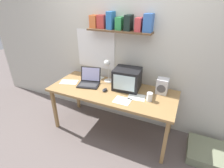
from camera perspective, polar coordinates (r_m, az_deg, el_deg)
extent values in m
plane|color=#645956|center=(2.97, 0.00, -14.48)|extent=(12.00, 12.00, 0.00)
cube|color=beige|center=(2.72, 3.95, 12.69)|extent=(5.60, 0.06, 2.60)
cube|color=white|center=(2.91, -5.34, 11.18)|extent=(0.67, 0.01, 0.62)
cube|color=brown|center=(2.58, 2.25, 16.95)|extent=(0.96, 0.18, 0.02)
cube|color=orange|center=(2.76, -5.83, 19.69)|extent=(0.11, 0.12, 0.18)
cube|color=#BF3B35|center=(2.70, -3.31, 19.66)|extent=(0.12, 0.12, 0.19)
cube|color=#2C6CB3|center=(2.62, -0.40, 20.06)|extent=(0.09, 0.15, 0.24)
cube|color=green|center=(2.58, 2.45, 19.16)|extent=(0.09, 0.13, 0.17)
cube|color=black|center=(2.52, 5.44, 19.29)|extent=(0.08, 0.16, 0.21)
cube|color=#CA4043|center=(2.48, 8.80, 18.64)|extent=(0.08, 0.15, 0.18)
cube|color=#3868B6|center=(2.45, 11.82, 18.94)|extent=(0.11, 0.15, 0.23)
cube|color=#9B7545|center=(2.55, 0.00, -2.35)|extent=(1.84, 0.76, 0.03)
cube|color=#9B7545|center=(2.95, -18.17, -7.83)|extent=(0.04, 0.05, 0.70)
cube|color=#9B7545|center=(2.36, 16.84, -17.91)|extent=(0.04, 0.05, 0.70)
cube|color=#9B7545|center=(3.36, -11.17, -2.37)|extent=(0.04, 0.05, 0.70)
cube|color=#9B7545|center=(2.85, 18.91, -9.33)|extent=(0.04, 0.05, 0.70)
cube|color=black|center=(2.54, 4.97, 1.70)|extent=(0.39, 0.35, 0.31)
cube|color=silver|center=(2.39, 3.89, 0.28)|extent=(0.30, 0.03, 0.22)
cube|color=black|center=(2.69, -7.69, -0.30)|extent=(0.36, 0.30, 0.02)
cube|color=#38383A|center=(2.67, -7.81, -0.28)|extent=(0.29, 0.19, 0.00)
cube|color=black|center=(2.76, -6.97, 3.22)|extent=(0.32, 0.14, 0.22)
cube|color=#BEBDF3|center=(2.76, -6.97, 3.22)|extent=(0.29, 0.13, 0.20)
cylinder|color=silver|center=(2.81, -1.01, 1.09)|extent=(0.15, 0.15, 0.01)
cylinder|color=silver|center=(2.74, -1.04, 4.18)|extent=(0.02, 0.02, 0.31)
sphere|color=silver|center=(2.63, -1.64, 6.88)|extent=(0.10, 0.10, 0.10)
cylinder|color=white|center=(2.32, 12.14, -4.11)|extent=(0.08, 0.08, 0.11)
cylinder|color=#4CC656|center=(2.33, 12.11, -4.44)|extent=(0.07, 0.07, 0.08)
cube|color=silver|center=(2.52, 16.10, -0.63)|extent=(0.16, 0.14, 0.22)
cylinder|color=#4C4C51|center=(2.47, 15.76, -1.55)|extent=(0.12, 0.01, 0.12)
ellipsoid|color=#232326|center=(2.52, -2.39, -1.97)|extent=(0.07, 0.11, 0.03)
cube|color=white|center=(2.86, -13.87, 0.64)|extent=(0.30, 0.24, 0.00)
cube|color=white|center=(2.30, 3.38, -5.43)|extent=(0.22, 0.19, 0.00)
cube|color=white|center=(2.92, -5.09, 1.92)|extent=(0.22, 0.23, 0.00)
cube|color=white|center=(2.39, 8.07, -4.27)|extent=(0.25, 0.20, 0.00)
cube|color=gray|center=(2.86, 28.64, -19.09)|extent=(0.51, 0.51, 0.12)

